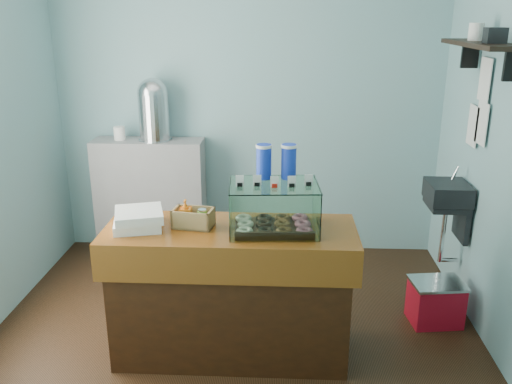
# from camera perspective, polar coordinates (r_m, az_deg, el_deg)

# --- Properties ---
(ground) EXTENTS (3.50, 3.50, 0.00)m
(ground) POSITION_cam_1_polar(r_m,az_deg,el_deg) (4.07, -2.20, -14.31)
(ground) COLOR black
(ground) RESTS_ON ground
(room_shell) EXTENTS (3.54, 3.04, 2.82)m
(room_shell) POSITION_cam_1_polar(r_m,az_deg,el_deg) (3.46, -2.10, 10.22)
(room_shell) COLOR #86B9C3
(room_shell) RESTS_ON ground
(counter) EXTENTS (1.60, 0.60, 0.90)m
(counter) POSITION_cam_1_polar(r_m,az_deg,el_deg) (3.62, -2.65, -10.38)
(counter) COLOR #3D1C0B
(counter) RESTS_ON ground
(back_shelf) EXTENTS (1.00, 0.32, 1.10)m
(back_shelf) POSITION_cam_1_polar(r_m,az_deg,el_deg) (5.15, -10.99, -0.59)
(back_shelf) COLOR gray
(back_shelf) RESTS_ON ground
(display_case) EXTENTS (0.57, 0.44, 0.52)m
(display_case) POSITION_cam_1_polar(r_m,az_deg,el_deg) (3.38, 1.94, -1.05)
(display_case) COLOR black
(display_case) RESTS_ON counter
(condiment_crate) EXTENTS (0.27, 0.19, 0.18)m
(condiment_crate) POSITION_cam_1_polar(r_m,az_deg,el_deg) (3.45, -6.74, -2.66)
(condiment_crate) COLOR tan
(condiment_crate) RESTS_ON counter
(pastry_boxes) EXTENTS (0.37, 0.36, 0.12)m
(pastry_boxes) POSITION_cam_1_polar(r_m,az_deg,el_deg) (3.50, -12.28, -2.79)
(pastry_boxes) COLOR white
(pastry_boxes) RESTS_ON counter
(coffee_urn) EXTENTS (0.30, 0.30, 0.56)m
(coffee_urn) POSITION_cam_1_polar(r_m,az_deg,el_deg) (4.93, -10.73, 8.69)
(coffee_urn) COLOR silver
(coffee_urn) RESTS_ON back_shelf
(red_cooler) EXTENTS (0.41, 0.33, 0.33)m
(red_cooler) POSITION_cam_1_polar(r_m,az_deg,el_deg) (4.28, 18.37, -10.92)
(red_cooler) COLOR red
(red_cooler) RESTS_ON ground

